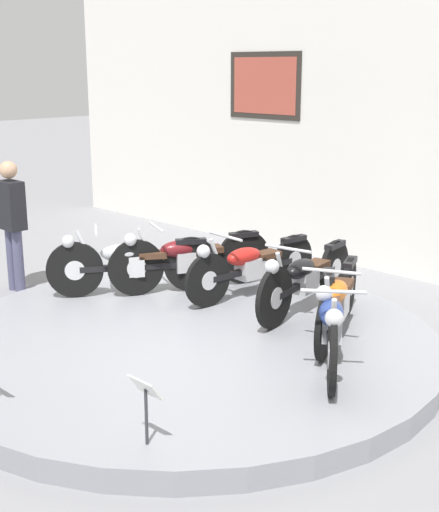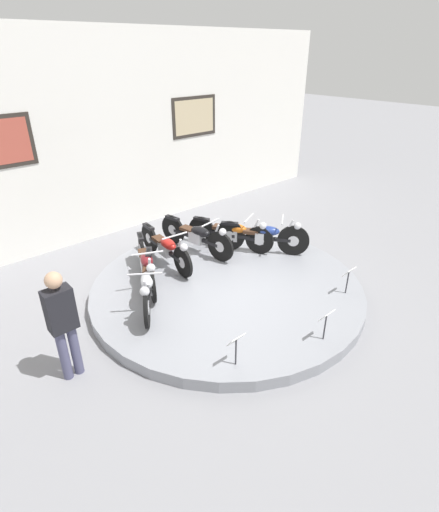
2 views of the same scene
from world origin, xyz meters
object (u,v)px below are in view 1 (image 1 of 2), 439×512
(motorcycle_orange, at_px, (337,299))
(visitor_standing, at_px, (12,219))
(motorcycle_red, at_px, (250,264))
(info_placard_front_right, at_px, (146,397))
(motorcycle_black, at_px, (305,277))
(motorcycle_maroon, at_px, (188,257))
(motorcycle_blue, at_px, (330,321))
(motorcycle_silver, at_px, (130,262))

(motorcycle_orange, xyz_separation_m, visitor_standing, (-4.14, -1.15, 0.37))
(motorcycle_red, distance_m, info_placard_front_right, 3.51)
(motorcycle_orange, height_order, visitor_standing, visitor_standing)
(motorcycle_black, xyz_separation_m, visitor_standing, (-3.46, -1.50, 0.36))
(motorcycle_maroon, bearing_deg, motorcycle_red, 27.16)
(motorcycle_maroon, bearing_deg, motorcycle_black, 13.37)
(motorcycle_blue, distance_m, visitor_standing, 4.53)
(motorcycle_maroon, bearing_deg, motorcycle_orange, -0.08)
(motorcycle_red, relative_size, motorcycle_orange, 1.09)
(motorcycle_silver, bearing_deg, visitor_standing, -161.29)
(motorcycle_orange, relative_size, info_placard_front_right, 3.52)
(motorcycle_silver, height_order, motorcycle_orange, motorcycle_silver)
(motorcycle_red, distance_m, motorcycle_blue, 2.05)
(motorcycle_silver, distance_m, motorcycle_maroon, 0.69)
(motorcycle_red, bearing_deg, info_placard_front_right, -59.81)
(motorcycle_black, bearing_deg, motorcycle_silver, -152.50)
(motorcycle_maroon, xyz_separation_m, motorcycle_black, (1.47, 0.35, -0.01))
(info_placard_front_right, relative_size, visitor_standing, 0.31)
(visitor_standing, bearing_deg, motorcycle_blue, 7.08)
(motorcycle_blue, xyz_separation_m, info_placard_front_right, (-0.06, -2.09, -0.03))
(motorcycle_black, height_order, motorcycle_orange, motorcycle_black)
(visitor_standing, bearing_deg, motorcycle_black, 23.47)
(motorcycle_red, height_order, motorcycle_orange, same)
(motorcycle_black, bearing_deg, motorcycle_maroon, -166.63)
(info_placard_front_right, height_order, visitor_standing, visitor_standing)
(motorcycle_silver, relative_size, motorcycle_black, 0.84)
(info_placard_front_right, bearing_deg, motorcycle_blue, 88.48)
(motorcycle_maroon, relative_size, info_placard_front_right, 3.62)
(motorcycle_red, relative_size, visitor_standing, 1.17)
(motorcycle_maroon, relative_size, motorcycle_blue, 1.14)
(motorcycle_silver, distance_m, motorcycle_red, 1.39)
(motorcycle_red, xyz_separation_m, info_placard_front_right, (1.76, -3.03, -0.01))
(motorcycle_maroon, bearing_deg, motorcycle_blue, -13.43)
(motorcycle_maroon, height_order, info_placard_front_right, motorcycle_maroon)
(info_placard_front_right, bearing_deg, visitor_standing, 160.94)
(motorcycle_orange, height_order, motorcycle_blue, motorcycle_blue)
(motorcycle_black, relative_size, motorcycle_blue, 1.22)
(info_placard_front_right, bearing_deg, motorcycle_silver, 143.19)
(motorcycle_red, relative_size, motorcycle_blue, 1.20)
(motorcycle_maroon, bearing_deg, visitor_standing, -149.90)
(motorcycle_silver, relative_size, motorcycle_red, 0.85)
(motorcycle_silver, distance_m, motorcycle_black, 2.05)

